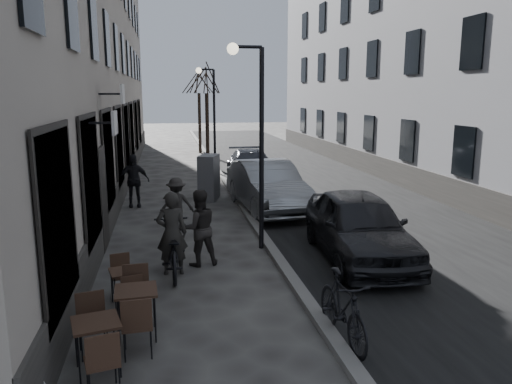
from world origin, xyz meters
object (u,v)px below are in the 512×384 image
object	(u,v)px
bistro_set_c	(126,284)
streetlamp_near	(255,125)
pedestrian_mid	(177,204)
moped	(343,308)
tree_far	(199,81)
bistro_set_b	(137,308)
car_near	(359,226)
bicycle	(172,249)
sign_board	(42,374)
streetlamp_far	(211,109)
tree_near	(206,79)
utility_cabinet	(209,177)
pedestrian_far	(133,181)
car_far	(251,166)
pedestrian_near	(199,228)
car_mid	(267,186)
bistro_set_a	(97,341)

from	to	relation	value
bistro_set_c	streetlamp_near	bearing A→B (deg)	31.81
streetlamp_near	pedestrian_mid	size ratio (longest dim) A/B	3.30
pedestrian_mid	moped	xyz separation A→B (m)	(2.44, -7.18, -0.21)
tree_far	bistro_set_b	xyz separation A→B (m)	(-2.79, -25.31, -4.16)
moped	streetlamp_near	bearing A→B (deg)	92.80
bistro_set_c	car_near	distance (m)	5.59
bicycle	sign_board	bearing A→B (deg)	67.59
bistro_set_c	bicycle	distance (m)	1.78
streetlamp_far	bistro_set_b	distance (m)	16.75
tree_near	utility_cabinet	size ratio (longest dim) A/B	3.41
pedestrian_far	sign_board	bearing A→B (deg)	-97.23
tree_far	sign_board	world-z (taller)	tree_far
tree_near	bicycle	size ratio (longest dim) A/B	2.64
moped	pedestrian_mid	bearing A→B (deg)	105.67
car_near	moped	xyz separation A→B (m)	(-1.78, -3.81, -0.25)
bistro_set_b	streetlamp_far	bearing A→B (deg)	77.04
streetlamp_far	bistro_set_b	world-z (taller)	streetlamp_far
bistro_set_b	car_near	world-z (taller)	car_near
utility_cabinet	moped	world-z (taller)	utility_cabinet
tree_far	car_far	xyz separation A→B (m)	(1.48, -11.41, -3.96)
tree_far	bistro_set_b	size ratio (longest dim) A/B	3.43
tree_near	bicycle	bearing A→B (deg)	-97.52
bistro_set_b	car_near	xyz separation A→B (m)	(5.03, 3.08, 0.31)
streetlamp_near	tree_near	xyz separation A→B (m)	(0.07, 15.00, 1.50)
utility_cabinet	pedestrian_mid	xyz separation A→B (m)	(-1.29, -4.06, -0.06)
tree_far	pedestrian_near	distance (m)	22.38
pedestrian_mid	car_mid	distance (m)	3.70
bicycle	pedestrian_far	distance (m)	7.03
streetlamp_far	bistro_set_c	world-z (taller)	streetlamp_far
utility_cabinet	car_mid	size ratio (longest dim) A/B	0.33
tree_near	bistro_set_c	distance (m)	18.75
streetlamp_near	bistro_set_b	distance (m)	5.75
pedestrian_near	car_mid	world-z (taller)	pedestrian_near
bistro_set_a	car_near	distance (m)	6.87
bistro_set_b	sign_board	bearing A→B (deg)	-128.82
tree_far	car_mid	world-z (taller)	tree_far
bicycle	car_far	xyz separation A→B (m)	(3.65, 11.07, 0.13)
moped	bistro_set_b	bearing A→B (deg)	164.06
streetlamp_near	moped	distance (m)	5.70
streetlamp_near	bistro_set_c	xyz separation A→B (m)	(-2.99, -3.01, -2.74)
streetlamp_far	tree_near	xyz separation A→B (m)	(0.07, 3.00, 1.50)
car_far	bistro_set_a	bearing A→B (deg)	-104.76
streetlamp_far	sign_board	xyz separation A→B (m)	(-3.83, -17.87, -2.78)
pedestrian_far	car_near	size ratio (longest dim) A/B	0.39
streetlamp_far	car_far	distance (m)	3.77
tree_far	bicycle	bearing A→B (deg)	-95.53
streetlamp_near	moped	bearing A→B (deg)	-84.10
streetlamp_far	bicycle	size ratio (longest dim) A/B	2.36
bistro_set_b	moped	distance (m)	3.33
pedestrian_mid	car_far	xyz separation A→B (m)	(3.47, 7.46, -0.07)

